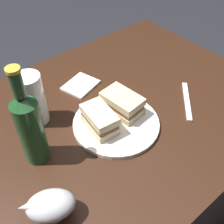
# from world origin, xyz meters

# --- Properties ---
(ground_plane) EXTENTS (6.00, 6.00, 0.00)m
(ground_plane) POSITION_xyz_m (0.00, 0.00, 0.00)
(ground_plane) COLOR black
(dining_table) EXTENTS (1.08, 0.76, 0.73)m
(dining_table) POSITION_xyz_m (0.00, 0.00, 0.37)
(dining_table) COLOR black
(dining_table) RESTS_ON ground
(plate) EXTENTS (0.25, 0.25, 0.01)m
(plate) POSITION_xyz_m (0.01, 0.05, 0.74)
(plate) COLOR silver
(plate) RESTS_ON dining_table
(sandwich_half_left) EXTENTS (0.09, 0.13, 0.06)m
(sandwich_half_left) POSITION_xyz_m (-0.03, 0.03, 0.77)
(sandwich_half_left) COLOR #CCB284
(sandwich_half_left) RESTS_ON plate
(sandwich_half_right) EXTENTS (0.08, 0.12, 0.06)m
(sandwich_half_right) POSITION_xyz_m (0.06, 0.04, 0.77)
(sandwich_half_right) COLOR beige
(sandwich_half_right) RESTS_ON plate
(potato_wedge_front) EXTENTS (0.04, 0.06, 0.02)m
(potato_wedge_front) POSITION_xyz_m (-0.01, -0.02, 0.75)
(potato_wedge_front) COLOR #B77F33
(potato_wedge_front) RESTS_ON plate
(potato_wedge_middle) EXTENTS (0.05, 0.05, 0.01)m
(potato_wedge_middle) POSITION_xyz_m (-0.03, -0.02, 0.75)
(potato_wedge_middle) COLOR #AD702D
(potato_wedge_middle) RESTS_ON plate
(potato_wedge_back) EXTENTS (0.05, 0.02, 0.02)m
(potato_wedge_back) POSITION_xyz_m (-0.01, 0.03, 0.75)
(potato_wedge_back) COLOR #AD702D
(potato_wedge_back) RESTS_ON plate
(pint_glass) EXTENTS (0.07, 0.07, 0.16)m
(pint_glass) POSITION_xyz_m (0.18, -0.12, 0.80)
(pint_glass) COLOR white
(pint_glass) RESTS_ON dining_table
(gravy_boat) EXTENTS (0.13, 0.11, 0.07)m
(gravy_boat) POSITION_xyz_m (0.30, 0.17, 0.77)
(gravy_boat) COLOR #B7B7BC
(gravy_boat) RESTS_ON dining_table
(cider_bottle) EXTENTS (0.06, 0.06, 0.28)m
(cider_bottle) POSITION_xyz_m (0.24, 0.01, 0.84)
(cider_bottle) COLOR #19421E
(cider_bottle) RESTS_ON dining_table
(napkin) EXTENTS (0.13, 0.12, 0.01)m
(napkin) POSITION_xyz_m (-0.01, -0.16, 0.73)
(napkin) COLOR silver
(napkin) RESTS_ON dining_table
(fork) EXTENTS (0.14, 0.14, 0.01)m
(fork) POSITION_xyz_m (-0.23, 0.12, 0.73)
(fork) COLOR silver
(fork) RESTS_ON dining_table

